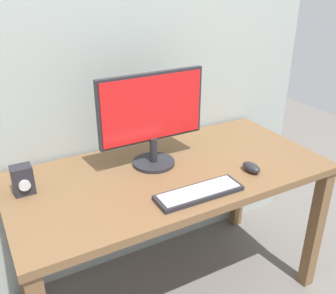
{
  "coord_description": "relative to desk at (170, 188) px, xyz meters",
  "views": [
    {
      "loc": [
        -0.75,
        -1.33,
        1.59
      ],
      "look_at": [
        -0.01,
        0.0,
        0.87
      ],
      "focal_mm": 40.61,
      "sensor_mm": 36.0,
      "label": 1
    }
  ],
  "objects": [
    {
      "name": "desk",
      "position": [
        0.0,
        0.0,
        0.0
      ],
      "size": [
        1.46,
        0.71,
        0.75
      ],
      "color": "brown",
      "rests_on": "ground_plane"
    },
    {
      "name": "ground_plane",
      "position": [
        0.0,
        0.0,
        -0.65
      ],
      "size": [
        6.0,
        6.0,
        0.0
      ],
      "primitive_type": "plane",
      "color": "slate"
    },
    {
      "name": "mouse",
      "position": [
        0.31,
        -0.19,
        0.12
      ],
      "size": [
        0.06,
        0.1,
        0.04
      ],
      "primitive_type": "ellipsoid",
      "rotation": [
        0.0,
        0.0,
        0.09
      ],
      "color": "#232328",
      "rests_on": "desk"
    },
    {
      "name": "keyboard_primary",
      "position": [
        0.0,
        -0.24,
        0.11
      ],
      "size": [
        0.37,
        0.12,
        0.02
      ],
      "color": "#232328",
      "rests_on": "desk"
    },
    {
      "name": "monitor",
      "position": [
        -0.04,
        0.1,
        0.34
      ],
      "size": [
        0.51,
        0.2,
        0.44
      ],
      "color": "#232328",
      "rests_on": "desk"
    },
    {
      "name": "audio_controller",
      "position": [
        -0.62,
        0.12,
        0.16
      ],
      "size": [
        0.08,
        0.08,
        0.12
      ],
      "color": "#232328",
      "rests_on": "desk"
    }
  ]
}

